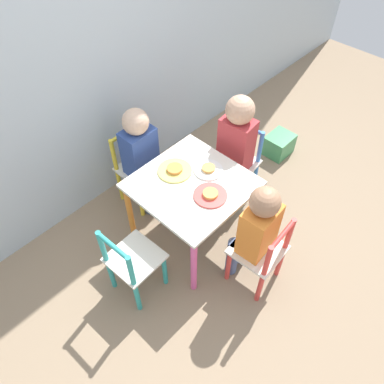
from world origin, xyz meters
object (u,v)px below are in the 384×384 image
(kids_table, at_px, (192,192))
(child_front, at_px, (255,228))
(chair_blue, at_px, (237,164))
(chair_teal, at_px, (132,263))
(plate_front, at_px, (210,195))
(chair_red, at_px, (261,254))
(plate_right, at_px, (208,169))
(storage_bin, at_px, (279,145))
(child_back, at_px, (141,153))
(child_right, at_px, (235,143))
(chair_yellow, at_px, (138,169))
(plate_back, at_px, (175,170))

(kids_table, height_order, child_front, child_front)
(chair_blue, bearing_deg, child_front, -49.68)
(chair_teal, bearing_deg, kids_table, -90.00)
(plate_front, bearing_deg, chair_red, -84.99)
(plate_right, distance_m, storage_bin, 0.99)
(child_back, bearing_deg, child_right, -42.36)
(kids_table, xyz_separation_m, child_right, (0.43, 0.04, 0.07))
(kids_table, distance_m, child_back, 0.43)
(child_back, distance_m, plate_front, 0.56)
(kids_table, relative_size, child_right, 0.73)
(chair_teal, bearing_deg, plate_right, -90.58)
(kids_table, relative_size, child_front, 0.79)
(child_back, bearing_deg, child_front, -88.45)
(chair_yellow, distance_m, child_front, 0.93)
(chair_red, height_order, chair_yellow, same)
(chair_blue, xyz_separation_m, chair_red, (-0.45, -0.53, 0.00))
(chair_blue, height_order, plate_back, chair_blue)
(plate_front, bearing_deg, child_back, 90.40)
(chair_yellow, xyz_separation_m, plate_right, (0.14, -0.49, 0.24))
(chair_red, distance_m, storage_bin, 1.15)
(plate_back, distance_m, storage_bin, 1.12)
(chair_blue, xyz_separation_m, plate_front, (-0.49, -0.18, 0.24))
(chair_blue, height_order, storage_bin, chair_blue)
(kids_table, distance_m, chair_yellow, 0.51)
(chair_blue, height_order, chair_yellow, same)
(chair_yellow, bearing_deg, chair_red, -88.45)
(chair_teal, relative_size, child_front, 0.71)
(child_back, relative_size, plate_front, 4.15)
(child_front, relative_size, child_back, 0.99)
(kids_table, relative_size, plate_front, 3.25)
(plate_back, bearing_deg, chair_yellow, 90.73)
(chair_yellow, bearing_deg, storage_bin, -23.22)
(plate_back, xyz_separation_m, storage_bin, (1.03, -0.08, -0.42))
(child_right, height_order, plate_back, child_right)
(plate_right, bearing_deg, child_back, 108.08)
(chair_blue, height_order, chair_red, same)
(child_front, height_order, plate_front, child_front)
(chair_teal, bearing_deg, child_front, -130.70)
(kids_table, height_order, child_right, child_right)
(kids_table, height_order, chair_yellow, chair_yellow)
(chair_red, bearing_deg, storage_bin, -155.35)
(kids_table, bearing_deg, child_back, 90.53)
(child_right, bearing_deg, chair_blue, 90.00)
(chair_blue, relative_size, child_front, 0.71)
(chair_red, distance_m, plate_front, 0.42)
(chair_red, bearing_deg, kids_table, -90.00)
(chair_red, bearing_deg, child_front, -90.00)
(child_front, bearing_deg, plate_front, -88.32)
(storage_bin, bearing_deg, child_front, -154.63)
(chair_yellow, distance_m, storage_bin, 1.14)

